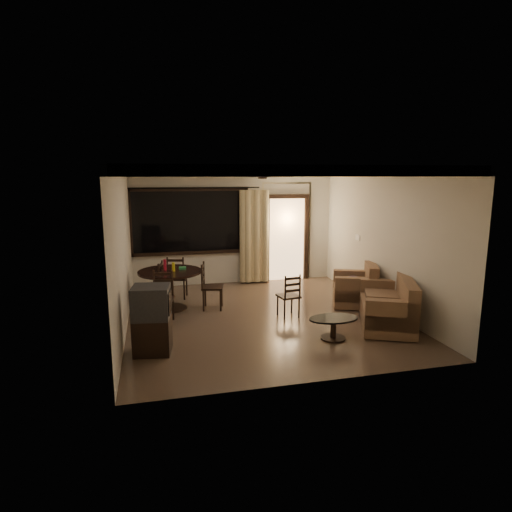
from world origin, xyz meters
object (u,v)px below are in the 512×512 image
object	(u,v)px
dining_table	(170,279)
coffee_table	(333,325)
dining_chair_east	(212,295)
dining_chair_north	(178,285)
tv_cabinet	(152,320)
armchair	(357,289)
dining_chair_south	(162,307)
dining_chair_west	(153,294)
side_chair	(289,304)
sofa	(390,307)

from	to	relation	value
dining_table	coffee_table	world-z (taller)	dining_table
dining_chair_east	dining_chair_north	xyz separation A→B (m)	(-0.63, 0.96, 0.00)
tv_cabinet	armchair	distance (m)	4.41
dining_chair_north	tv_cabinet	bearing A→B (deg)	92.67
dining_chair_south	dining_chair_north	size ratio (longest dim) A/B	1.00
dining_chair_west	side_chair	size ratio (longest dim) A/B	1.11
dining_chair_south	side_chair	distance (m)	2.37
dining_chair_west	dining_chair_north	distance (m)	0.78
dining_chair_north	side_chair	xyz separation A→B (m)	(1.99, -1.80, -0.03)
dining_table	side_chair	size ratio (longest dim) A/B	1.49
dining_chair_south	tv_cabinet	distance (m)	1.35
sofa	tv_cabinet	bearing A→B (deg)	-152.79
dining_chair_north	tv_cabinet	world-z (taller)	tv_cabinet
dining_chair_south	coffee_table	size ratio (longest dim) A/B	1.13
dining_chair_north	armchair	size ratio (longest dim) A/B	0.86
dining_chair_north	armchair	xyz separation A→B (m)	(3.60, -1.44, 0.07)
dining_chair_south	armchair	bearing A→B (deg)	15.59
sofa	dining_chair_east	bearing A→B (deg)	173.86
dining_chair_east	coffee_table	xyz separation A→B (m)	(1.72, -2.10, -0.04)
sofa	armchair	distance (m)	1.26
sofa	armchair	world-z (taller)	sofa
dining_table	dining_chair_south	size ratio (longest dim) A/B	1.34
tv_cabinet	side_chair	xyz separation A→B (m)	(2.53, 1.12, -0.27)
sofa	side_chair	distance (m)	1.86
tv_cabinet	sofa	xyz separation A→B (m)	(4.15, 0.22, -0.18)
dining_chair_north	dining_chair_east	bearing A→B (deg)	136.76
dining_chair_north	sofa	bearing A→B (deg)	156.47
dining_chair_west	dining_chair_north	bearing A→B (deg)	150.28
sofa	armchair	size ratio (longest dim) A/B	1.65
dining_chair_east	tv_cabinet	xyz separation A→B (m)	(-1.18, -1.96, 0.24)
dining_chair_west	coffee_table	bearing A→B (deg)	62.60
sofa	coffee_table	distance (m)	1.31
dining_chair_south	sofa	xyz separation A→B (m)	(3.99, -1.10, 0.04)
tv_cabinet	coffee_table	distance (m)	2.92
side_chair	dining_chair_south	bearing A→B (deg)	-13.42
sofa	dining_chair_north	bearing A→B (deg)	167.41
dining_chair_north	side_chair	bearing A→B (deg)	151.16
tv_cabinet	side_chair	bearing A→B (deg)	32.53
dining_chair_east	dining_chair_south	bearing A→B (deg)	135.70
armchair	coffee_table	distance (m)	2.05
tv_cabinet	side_chair	world-z (taller)	tv_cabinet
tv_cabinet	coffee_table	xyz separation A→B (m)	(2.90, -0.14, -0.28)
dining_chair_west	sofa	bearing A→B (deg)	76.11
dining_chair_east	side_chair	bearing A→B (deg)	-108.51
coffee_table	side_chair	bearing A→B (deg)	106.35
dining_chair_east	armchair	bearing A→B (deg)	-85.93
tv_cabinet	armchair	size ratio (longest dim) A/B	0.95
dining_chair_south	tv_cabinet	size ratio (longest dim) A/B	0.91
dining_table	tv_cabinet	bearing A→B (deg)	-99.66
coffee_table	side_chair	distance (m)	1.32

